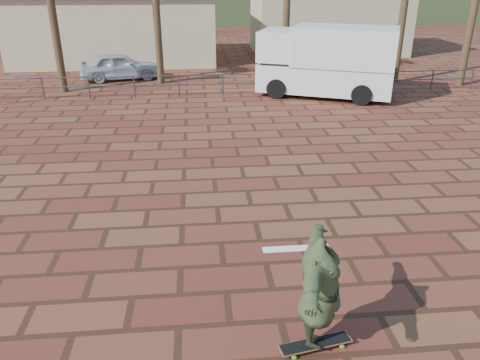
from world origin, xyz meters
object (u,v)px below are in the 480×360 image
longboard (315,344)px  campervan (327,60)px  skateboarder (320,293)px  car_silver (120,66)px  car_white (318,61)px

longboard → campervan: size_ratio=0.18×
longboard → skateboarder: skateboarder is taller
campervan → car_silver: bearing=178.6°
longboard → car_silver: car_silver is taller
campervan → car_white: bearing=103.6°
skateboarder → car_silver: 20.76m
skateboarder → car_white: size_ratio=0.49×
longboard → car_silver: bearing=94.6°
skateboarder → campervan: campervan is taller
skateboarder → campervan: size_ratio=0.35×
skateboarder → car_silver: (-5.59, 20.00, -0.34)m
longboard → campervan: 16.12m
car_white → car_silver: bearing=92.5°
skateboarder → longboard: bearing=23.9°
skateboarder → car_silver: skateboarder is taller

